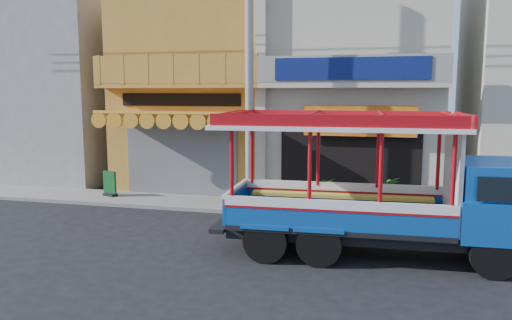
{
  "coord_description": "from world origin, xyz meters",
  "views": [
    {
      "loc": [
        2.98,
        -11.71,
        3.85
      ],
      "look_at": [
        -0.59,
        2.5,
        1.83
      ],
      "focal_mm": 35.0,
      "sensor_mm": 36.0,
      "label": 1
    }
  ],
  "objects": [
    {
      "name": "filler_building_left",
      "position": [
        -11.0,
        8.0,
        3.8
      ],
      "size": [
        6.0,
        6.0,
        7.6
      ],
      "primitive_type": "cube",
      "color": "gray",
      "rests_on": "ground"
    },
    {
      "name": "party_pilaster",
      "position": [
        -1.0,
        4.85,
        4.0
      ],
      "size": [
        0.35,
        0.3,
        8.0
      ],
      "primitive_type": "cube",
      "color": "#BFB89D",
      "rests_on": "ground"
    },
    {
      "name": "potted_plant_c",
      "position": [
        3.35,
        3.89,
        0.68
      ],
      "size": [
        0.89,
        0.89,
        1.13
      ],
      "primitive_type": "imported",
      "rotation": [
        0.0,
        0.0,
        4.04
      ],
      "color": "#235B1A",
      "rests_on": "sidewalk"
    },
    {
      "name": "utility_pole",
      "position": [
        -0.85,
        3.3,
        5.03
      ],
      "size": [
        28.0,
        0.26,
        9.0
      ],
      "color": "gray",
      "rests_on": "ground"
    },
    {
      "name": "potted_plant_b",
      "position": [
        3.8,
        3.41,
        0.57
      ],
      "size": [
        0.62,
        0.64,
        0.9
      ],
      "primitive_type": "imported",
      "rotation": [
        0.0,
        0.0,
        2.22
      ],
      "color": "#235B1A",
      "rests_on": "sidewalk"
    },
    {
      "name": "shophouse_left",
      "position": [
        -4.0,
        7.96,
        4.11
      ],
      "size": [
        6.0,
        7.5,
        8.24
      ],
      "color": "#B37A27",
      "rests_on": "ground"
    },
    {
      "name": "shophouse_right",
      "position": [
        2.0,
        7.96,
        4.11
      ],
      "size": [
        6.0,
        6.75,
        8.24
      ],
      "color": "#BFB89D",
      "rests_on": "ground"
    },
    {
      "name": "green_sign",
      "position": [
        -6.39,
        4.06,
        0.5
      ],
      "size": [
        0.58,
        0.41,
        0.9
      ],
      "color": "black",
      "rests_on": "sidewalk"
    },
    {
      "name": "ground",
      "position": [
        0.0,
        0.0,
        0.0
      ],
      "size": [
        90.0,
        90.0,
        0.0
      ],
      "primitive_type": "plane",
      "color": "black",
      "rests_on": "ground"
    },
    {
      "name": "songthaew_truck",
      "position": [
        3.39,
        -0.03,
        1.62
      ],
      "size": [
        7.29,
        2.66,
        3.37
      ],
      "color": "black",
      "rests_on": "ground"
    },
    {
      "name": "sidewalk",
      "position": [
        0.0,
        4.0,
        0.06
      ],
      "size": [
        30.0,
        2.0,
        0.12
      ],
      "primitive_type": "cube",
      "color": "slate",
      "rests_on": "ground"
    },
    {
      "name": "potted_plant_a",
      "position": [
        1.14,
        3.75,
        0.64
      ],
      "size": [
        1.23,
        1.22,
        1.03
      ],
      "primitive_type": "imported",
      "rotation": [
        0.0,
        0.0,
        0.7
      ],
      "color": "#235B1A",
      "rests_on": "sidewalk"
    }
  ]
}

